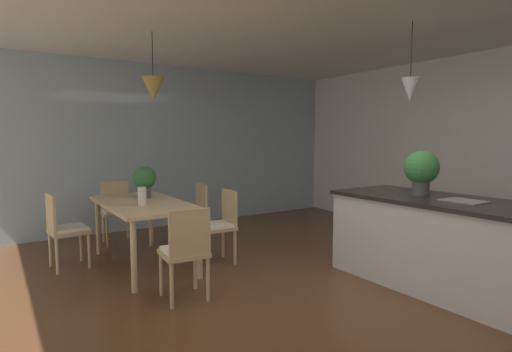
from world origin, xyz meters
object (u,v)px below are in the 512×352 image
(potted_plant_on_island, at_px, (421,169))
(dining_table, at_px, (143,208))
(chair_window_end, at_px, (117,210))
(kitchen_island, at_px, (441,242))
(chair_kitchen_end, at_px, (185,250))
(potted_plant_on_table, at_px, (145,179))
(chair_far_right, at_px, (220,223))
(chair_near_left, at_px, (64,228))
(chair_far_left, at_px, (193,213))
(vase_on_dining_table, at_px, (142,196))

(potted_plant_on_island, bearing_deg, dining_table, -132.62)
(chair_window_end, xyz_separation_m, kitchen_island, (3.56, 2.25, -0.01))
(chair_kitchen_end, distance_m, potted_plant_on_table, 1.62)
(chair_window_end, distance_m, potted_plant_on_table, 1.07)
(chair_far_right, bearing_deg, chair_near_left, -115.84)
(dining_table, xyz_separation_m, kitchen_island, (2.33, 2.26, -0.22))
(chair_far_left, relative_size, chair_far_right, 1.00)
(chair_far_left, xyz_separation_m, potted_plant_on_table, (0.08, -0.68, 0.51))
(potted_plant_on_table, bearing_deg, potted_plant_on_island, 41.89)
(chair_near_left, distance_m, potted_plant_on_table, 1.06)
(chair_window_end, xyz_separation_m, chair_kitchen_end, (2.46, -0.01, 0.00))
(chair_window_end, relative_size, potted_plant_on_table, 2.20)
(chair_far_right, bearing_deg, dining_table, -116.07)
(chair_near_left, distance_m, chair_kitchen_end, 1.80)
(potted_plant_on_table, distance_m, vase_on_dining_table, 0.60)
(dining_table, bearing_deg, chair_far_right, 63.93)
(kitchen_island, bearing_deg, vase_on_dining_table, -131.69)
(dining_table, height_order, chair_far_left, chair_far_left)
(chair_window_end, relative_size, chair_near_left, 1.00)
(kitchen_island, xyz_separation_m, vase_on_dining_table, (-2.09, -2.34, 0.40))
(chair_far_left, distance_m, chair_window_end, 1.16)
(vase_on_dining_table, bearing_deg, chair_far_right, 80.67)
(chair_window_end, bearing_deg, chair_far_right, 26.11)
(chair_near_left, distance_m, chair_far_right, 1.77)
(potted_plant_on_island, bearing_deg, chair_kitchen_end, -110.55)
(potted_plant_on_island, relative_size, vase_on_dining_table, 2.29)
(dining_table, distance_m, chair_far_right, 0.91)
(chair_far_right, distance_m, kitchen_island, 2.43)
(chair_window_end, distance_m, chair_near_left, 1.17)
(kitchen_island, bearing_deg, chair_kitchen_end, -115.97)
(kitchen_island, relative_size, potted_plant_on_island, 4.65)
(dining_table, xyz_separation_m, potted_plant_on_island, (2.08, 2.26, 0.50))
(chair_far_left, distance_m, vase_on_dining_table, 1.15)
(chair_far_left, relative_size, chair_kitchen_end, 1.00)
(chair_window_end, bearing_deg, vase_on_dining_table, -3.44)
(chair_far_left, height_order, chair_far_right, same)
(chair_far_right, height_order, potted_plant_on_table, potted_plant_on_table)
(chair_near_left, distance_m, vase_on_dining_table, 1.02)
(potted_plant_on_island, bearing_deg, potted_plant_on_table, -138.11)
(kitchen_island, xyz_separation_m, potted_plant_on_table, (-2.63, -2.13, 0.53))
(chair_window_end, relative_size, chair_far_right, 1.00)
(chair_far_right, height_order, vase_on_dining_table, vase_on_dining_table)
(potted_plant_on_island, bearing_deg, chair_far_left, -149.32)
(chair_window_end, relative_size, chair_kitchen_end, 1.00)
(potted_plant_on_island, bearing_deg, vase_on_dining_table, -128.03)
(potted_plant_on_table, bearing_deg, chair_window_end, -172.73)
(chair_kitchen_end, bearing_deg, chair_near_left, -153.78)
(chair_far_right, height_order, kitchen_island, kitchen_island)
(dining_table, relative_size, potted_plant_on_island, 3.67)
(chair_kitchen_end, xyz_separation_m, potted_plant_on_table, (-1.53, 0.13, 0.51))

